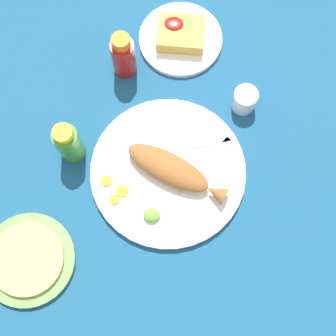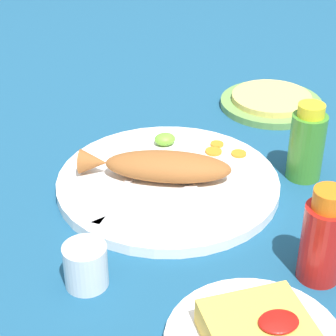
{
  "view_description": "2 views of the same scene",
  "coord_description": "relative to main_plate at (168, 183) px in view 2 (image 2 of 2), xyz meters",
  "views": [
    {
      "loc": [
        -0.03,
        0.3,
        1.06
      ],
      "look_at": [
        0.0,
        0.0,
        0.04
      ],
      "focal_mm": 50.0,
      "sensor_mm": 36.0,
      "label": 1
    },
    {
      "loc": [
        -0.24,
        -0.8,
        0.55
      ],
      "look_at": [
        0.0,
        0.0,
        0.04
      ],
      "focal_mm": 65.0,
      "sensor_mm": 36.0,
      "label": 2
    }
  ],
  "objects": [
    {
      "name": "main_plate",
      "position": [
        0.0,
        0.0,
        0.0
      ],
      "size": [
        0.36,
        0.36,
        0.02
      ],
      "primitive_type": "cylinder",
      "color": "white",
      "rests_on": "ground_plane"
    },
    {
      "name": "tortilla_stack",
      "position": [
        0.29,
        0.23,
        0.01
      ],
      "size": [
        0.16,
        0.16,
        0.01
      ],
      "primitive_type": "cylinder",
      "color": "#E0C666",
      "rests_on": "tortilla_plate"
    },
    {
      "name": "fried_fish",
      "position": [
        -0.01,
        0.0,
        0.03
      ],
      "size": [
        0.25,
        0.15,
        0.05
      ],
      "rotation": [
        0.0,
        0.0,
        -0.4
      ],
      "color": "#935628",
      "rests_on": "main_plate"
    },
    {
      "name": "lime_wedge_main",
      "position": [
        0.03,
        0.11,
        0.02
      ],
      "size": [
        0.04,
        0.03,
        0.02
      ],
      "primitive_type": "ellipsoid",
      "color": "#6BB233",
      "rests_on": "main_plate"
    },
    {
      "name": "carrot_slice_mid",
      "position": [
        0.14,
        0.04,
        0.01
      ],
      "size": [
        0.03,
        0.03,
        0.0
      ],
      "primitive_type": "cylinder",
      "color": "orange",
      "rests_on": "main_plate"
    },
    {
      "name": "hot_sauce_bottle_green",
      "position": [
        0.23,
        -0.03,
        0.05
      ],
      "size": [
        0.06,
        0.06,
        0.13
      ],
      "color": "#3D8428",
      "rests_on": "ground_plane"
    },
    {
      "name": "ground_plane",
      "position": [
        0.0,
        0.0,
        -0.01
      ],
      "size": [
        4.0,
        4.0,
        0.0
      ],
      "primitive_type": "plane",
      "color": "navy"
    },
    {
      "name": "carrot_slice_near",
      "position": [
        0.12,
        0.08,
        0.01
      ],
      "size": [
        0.02,
        0.02,
        0.0
      ],
      "primitive_type": "cylinder",
      "color": "orange",
      "rests_on": "main_plate"
    },
    {
      "name": "salt_cup",
      "position": [
        -0.17,
        -0.19,
        0.02
      ],
      "size": [
        0.06,
        0.06,
        0.06
      ],
      "color": "silver",
      "rests_on": "ground_plane"
    },
    {
      "name": "fries_pile",
      "position": [
        -0.0,
        -0.36,
        0.02
      ],
      "size": [
        0.12,
        0.1,
        0.04
      ],
      "color": "gold",
      "rests_on": "side_plate_fries"
    },
    {
      "name": "fork_near",
      "position": [
        -0.06,
        -0.07,
        0.01
      ],
      "size": [
        0.18,
        0.07,
        0.0
      ],
      "rotation": [
        0.0,
        0.0,
        3.47
      ],
      "color": "silver",
      "rests_on": "main_plate"
    },
    {
      "name": "tortilla_plate",
      "position": [
        0.29,
        0.23,
        -0.0
      ],
      "size": [
        0.21,
        0.21,
        0.01
      ],
      "primitive_type": "cylinder",
      "color": "#6B9E4C",
      "rests_on": "ground_plane"
    },
    {
      "name": "carrot_slice_far",
      "position": [
        0.1,
        0.06,
        0.01
      ],
      "size": [
        0.03,
        0.03,
        0.0
      ],
      "primitive_type": "cylinder",
      "color": "orange",
      "rests_on": "main_plate"
    },
    {
      "name": "hot_sauce_bottle_red",
      "position": [
        0.13,
        -0.26,
        0.06
      ],
      "size": [
        0.06,
        0.06,
        0.14
      ],
      "color": "#B21914",
      "rests_on": "ground_plane"
    },
    {
      "name": "fork_far",
      "position": [
        -0.09,
        -0.03,
        0.01
      ],
      "size": [
        0.12,
        0.16,
        0.0
      ],
      "rotation": [
        0.0,
        0.0,
        4.06
      ],
      "color": "silver",
      "rests_on": "main_plate"
    }
  ]
}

